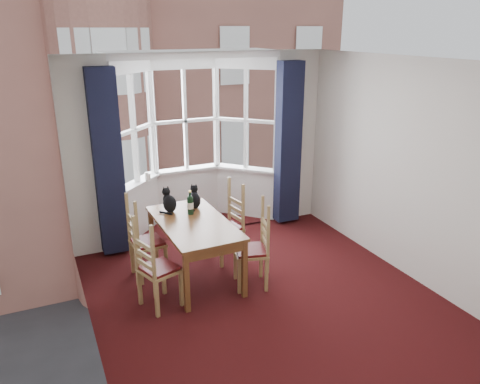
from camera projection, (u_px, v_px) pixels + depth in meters
floor at (268, 302)px, 5.63m from camera, size 4.50×4.50×0.00m
ceiling at (274, 61)px, 4.70m from camera, size 4.50×4.50×0.00m
wall_left at (82, 221)px, 4.39m from camera, size 0.00×4.50×4.50m
wall_right at (410, 171)px, 5.95m from camera, size 0.00×4.50×4.50m
wall_near at (423, 290)px, 3.23m from camera, size 4.00×0.00×4.00m
wall_back_pier_left at (89, 159)px, 6.46m from camera, size 0.70×0.12×2.80m
wall_back_pier_right at (295, 137)px, 7.74m from camera, size 0.70×0.12×2.80m
bay_window at (190, 141)px, 7.53m from camera, size 2.76×0.94×2.80m
curtain_left at (108, 164)px, 6.41m from camera, size 0.38×0.22×2.60m
curtain_right at (288, 144)px, 7.52m from camera, size 0.38×0.22×2.60m
dining_table at (194, 228)px, 5.98m from camera, size 0.87×1.58×0.79m
chair_left_near at (153, 272)px, 5.35m from camera, size 0.51×0.53×0.92m
chair_left_far at (141, 244)px, 6.04m from camera, size 0.44×0.46×0.92m
chair_right_near at (258, 251)px, 5.86m from camera, size 0.50×0.51×0.92m
chair_right_far at (231, 227)px, 6.57m from camera, size 0.46×0.47×0.92m
cat_left at (169, 202)px, 6.24m from camera, size 0.23×0.28×0.34m
cat_right at (194, 199)px, 6.39m from camera, size 0.23×0.27×0.32m
wine_bottle at (190, 204)px, 6.15m from camera, size 0.08×0.08×0.32m
candle_tall at (147, 177)px, 7.25m from camera, size 0.06×0.06×0.14m
candle_short at (149, 177)px, 7.30m from camera, size 0.06×0.06×0.10m
street at (68, 156)px, 35.32m from camera, size 80.00×80.00×0.00m
tenement_building at (91, 72)px, 17.14m from camera, size 18.40×7.80×15.20m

